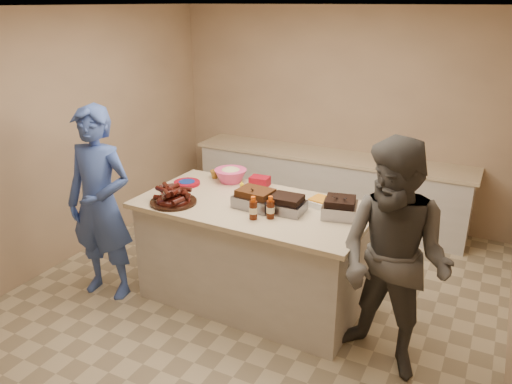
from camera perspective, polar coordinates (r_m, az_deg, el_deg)
The scene contains 20 objects.
room at distance 4.98m, azimuth -0.57°, elevation -12.34°, with size 4.50×5.00×2.70m, color tan, non-canonical shape.
back_counter at distance 6.60m, azimuth 8.26°, elevation 0.52°, with size 3.60×0.64×0.90m, color beige, non-canonical shape.
island at distance 5.02m, azimuth -0.26°, elevation -12.06°, with size 2.13×1.12×1.01m, color beige, non-canonical shape.
rib_platter at distance 4.63m, azimuth -9.41°, elevation -1.25°, with size 0.43×0.43×0.17m, color #3A0E08, non-canonical shape.
pulled_pork_tray at distance 4.48m, azimuth -0.07°, elevation -1.72°, with size 0.36×0.27×0.11m, color #47230F.
brisket_tray at distance 4.39m, azimuth 3.49°, elevation -2.28°, with size 0.31×0.26×0.09m, color black.
roasting_pan at distance 4.35m, azimuth 9.50°, elevation -2.76°, with size 0.29×0.29×0.11m, color gray.
coleslaw_bowl at distance 5.11m, azimuth -2.90°, elevation 1.18°, with size 0.33×0.33×0.22m, color #DD3F78, non-canonical shape.
sausage_plate at distance 4.69m, azimuth 1.61°, elevation -0.66°, with size 0.29×0.29×0.05m, color silver.
mac_cheese_dish at distance 4.53m, azimuth 7.84°, elevation -1.66°, with size 0.28×0.21×0.08m, color orange.
bbq_bottle_a at distance 4.26m, azimuth 1.65°, elevation -3.01°, with size 0.07×0.07×0.20m, color #401506.
bbq_bottle_b at distance 4.24m, azimuth -0.32°, elevation -3.10°, with size 0.07×0.07×0.20m, color #401506.
mustard_bottle at distance 4.85m, azimuth -1.62°, elevation 0.08°, with size 0.04×0.04×0.11m, color yellow.
sauce_bowl at distance 4.65m, azimuth 0.46°, elevation -0.87°, with size 0.14×0.04×0.14m, color silver.
plate_stack_large at distance 5.08m, azimuth -7.89°, elevation 0.85°, with size 0.26×0.26×0.03m, color maroon.
plate_stack_small at distance 4.88m, azimuth -9.64°, elevation -0.07°, with size 0.19×0.19×0.03m, color maroon.
plastic_cup at distance 5.23m, azimuth -4.74°, elevation 1.59°, with size 0.09×0.08×0.09m, color olive.
basket_stack at distance 5.00m, azimuth 0.43°, elevation 0.74°, with size 0.19×0.14×0.09m, color maroon.
guest_blue at distance 5.35m, azimuth -16.27°, elevation -10.75°, with size 0.69×1.89×0.45m, color #3A55A7.
guest_gray at distance 4.38m, azimuth 14.21°, elevation -18.47°, with size 0.91×1.87×0.71m, color #53504A.
Camera 1 is at (1.93, -3.69, 2.74)m, focal length 35.00 mm.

